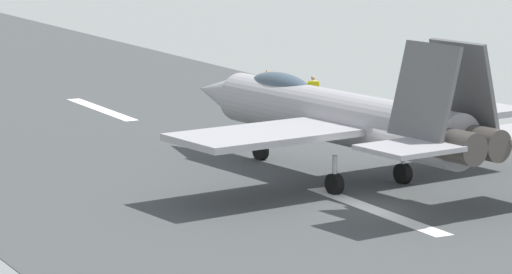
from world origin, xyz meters
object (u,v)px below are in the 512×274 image
object	(u,v)px
fighter_jet	(337,115)
crew_person	(313,92)
marker_cone_mid	(492,128)
marker_cone_far	(267,74)

from	to	relation	value
fighter_jet	crew_person	xyz separation A→B (m)	(15.51, -8.02, -1.63)
fighter_jet	marker_cone_mid	distance (m)	12.63
marker_cone_mid	marker_cone_far	bearing A→B (deg)	0.00
crew_person	marker_cone_mid	size ratio (longest dim) A/B	2.99
marker_cone_mid	marker_cone_far	xyz separation A→B (m)	(21.14, 0.00, 0.00)
fighter_jet	crew_person	bearing A→B (deg)	-27.33
fighter_jet	marker_cone_mid	world-z (taller)	fighter_jet
crew_person	marker_cone_far	size ratio (longest dim) A/B	2.99
fighter_jet	marker_cone_far	xyz separation A→B (m)	(26.42, -11.27, -2.17)
fighter_jet	marker_cone_far	size ratio (longest dim) A/B	32.16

